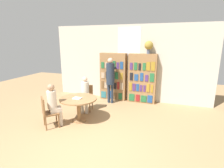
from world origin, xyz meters
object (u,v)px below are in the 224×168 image
(chair_left_side, at_px, (87,96))
(librarian_standing, at_px, (110,76))
(reading_table, at_px, (79,102))
(seated_reader_right, at_px, (54,102))
(chair_near_camera, at_px, (48,111))
(bookshelf_right, at_px, (142,79))
(flower_vase, at_px, (149,46))
(bookshelf_left, at_px, (113,77))
(seated_reader_left, at_px, (85,92))

(chair_left_side, height_order, librarian_standing, librarian_standing)
(reading_table, bearing_deg, librarian_standing, 78.56)
(reading_table, height_order, seated_reader_right, seated_reader_right)
(chair_near_camera, bearing_deg, librarian_standing, 110.90)
(bookshelf_right, bearing_deg, flower_vase, 1.44)
(bookshelf_left, relative_size, bookshelf_right, 1.00)
(seated_reader_left, relative_size, librarian_standing, 0.69)
(reading_table, relative_size, chair_near_camera, 1.26)
(seated_reader_right, bearing_deg, chair_left_side, 120.27)
(bookshelf_left, height_order, flower_vase, flower_vase)
(reading_table, distance_m, chair_left_side, 0.90)
(bookshelf_right, xyz_separation_m, seated_reader_right, (-1.98, -2.85, -0.25))
(chair_left_side, xyz_separation_m, seated_reader_right, (-0.30, -1.40, 0.22))
(bookshelf_left, bearing_deg, librarian_standing, -83.55)
(reading_table, bearing_deg, chair_left_side, 101.79)
(flower_vase, distance_m, chair_near_camera, 4.14)
(bookshelf_left, xyz_separation_m, librarian_standing, (0.06, -0.50, 0.13))
(flower_vase, xyz_separation_m, chair_left_side, (-1.87, -1.45, -1.72))
(seated_reader_left, xyz_separation_m, librarian_standing, (0.51, 1.12, 0.40))
(chair_near_camera, bearing_deg, seated_reader_right, 90.00)
(flower_vase, distance_m, seated_reader_right, 3.89)
(seated_reader_left, bearing_deg, flower_vase, -150.21)
(chair_near_camera, bearing_deg, reading_table, 90.00)
(bookshelf_left, height_order, librarian_standing, bookshelf_left)
(flower_vase, bearing_deg, bookshelf_left, -179.81)
(bookshelf_right, height_order, chair_near_camera, bookshelf_right)
(bookshelf_left, distance_m, librarian_standing, 0.52)
(bookshelf_right, relative_size, seated_reader_left, 1.57)
(bookshelf_right, bearing_deg, bookshelf_left, 179.99)
(chair_left_side, distance_m, seated_reader_right, 1.45)
(seated_reader_left, height_order, librarian_standing, librarian_standing)
(bookshelf_left, relative_size, chair_left_side, 2.17)
(bookshelf_left, bearing_deg, bookshelf_right, -0.01)
(chair_left_side, xyz_separation_m, librarian_standing, (0.55, 0.95, 0.60))
(bookshelf_left, distance_m, bookshelf_right, 1.19)
(chair_near_camera, height_order, librarian_standing, librarian_standing)
(seated_reader_left, distance_m, seated_reader_right, 1.27)
(reading_table, height_order, seated_reader_left, seated_reader_left)
(flower_vase, distance_m, reading_table, 3.30)
(bookshelf_right, distance_m, seated_reader_left, 2.33)
(bookshelf_right, height_order, seated_reader_left, bookshelf_right)
(reading_table, bearing_deg, chair_near_camera, -132.21)
(bookshelf_right, xyz_separation_m, librarian_standing, (-1.13, -0.50, 0.13))
(bookshelf_left, distance_m, reading_table, 2.37)
(flower_vase, bearing_deg, librarian_standing, -159.07)
(reading_table, bearing_deg, seated_reader_left, 101.79)
(chair_left_side, bearing_deg, librarian_standing, -131.98)
(chair_left_side, distance_m, seated_reader_left, 0.27)
(chair_near_camera, xyz_separation_m, seated_reader_right, (0.12, 0.13, 0.22))
(seated_reader_left, relative_size, seated_reader_right, 0.98)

